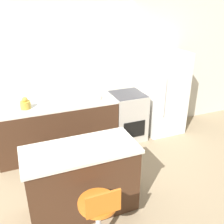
{
  "coord_description": "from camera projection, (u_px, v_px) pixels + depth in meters",
  "views": [
    {
      "loc": [
        -0.89,
        -3.64,
        2.49
      ],
      "look_at": [
        0.41,
        -0.42,
        0.95
      ],
      "focal_mm": 40.0,
      "sensor_mm": 36.0,
      "label": 1
    }
  ],
  "objects": [
    {
      "name": "kitchen_island",
      "position": [
        82.0,
        179.0,
        3.12
      ],
      "size": [
        1.38,
        0.64,
        0.91
      ],
      "color": "#422819",
      "rests_on": "ground_plane"
    },
    {
      "name": "kettle",
      "position": [
        25.0,
        104.0,
        3.99
      ],
      "size": [
        0.16,
        0.16,
        0.19
      ],
      "color": "#B29333",
      "rests_on": "back_counter"
    },
    {
      "name": "stool_chair",
      "position": [
        99.0,
        216.0,
        2.6
      ],
      "size": [
        0.41,
        0.41,
        0.87
      ],
      "color": "#B7B7BC",
      "rests_on": "ground_plane"
    },
    {
      "name": "oven_range",
      "position": [
        127.0,
        116.0,
        4.85
      ],
      "size": [
        0.62,
        0.64,
        0.92
      ],
      "color": "#B7B2A8",
      "rests_on": "ground_plane"
    },
    {
      "name": "back_counter",
      "position": [
        58.0,
        128.0,
        4.39
      ],
      "size": [
        2.04,
        0.63,
        0.92
      ],
      "color": "#422819",
      "rests_on": "ground_plane"
    },
    {
      "name": "mixing_bowl",
      "position": [
        94.0,
        97.0,
        4.4
      ],
      "size": [
        0.25,
        0.25,
        0.08
      ],
      "color": "white",
      "rests_on": "back_counter"
    },
    {
      "name": "wall_back",
      "position": [
        68.0,
        75.0,
        4.45
      ],
      "size": [
        8.0,
        0.06,
        2.6
      ],
      "color": "beige",
      "rests_on": "ground_plane"
    },
    {
      "name": "refrigerator",
      "position": [
        164.0,
        93.0,
        4.97
      ],
      "size": [
        0.76,
        0.66,
        1.64
      ],
      "color": "silver",
      "rests_on": "ground_plane"
    },
    {
      "name": "ground_plane",
      "position": [
        82.0,
        156.0,
        4.4
      ],
      "size": [
        14.0,
        14.0,
        0.0
      ],
      "primitive_type": "plane",
      "color": "#998466"
    }
  ]
}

